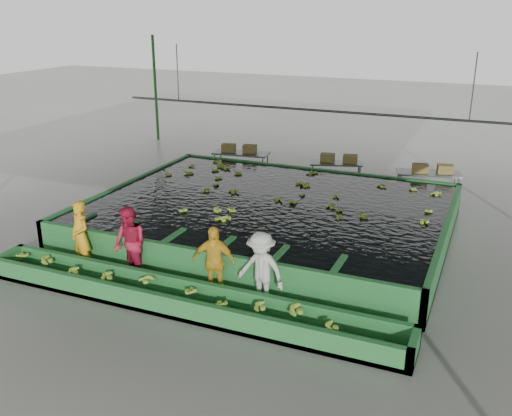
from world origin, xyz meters
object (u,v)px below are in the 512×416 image
at_px(worker_c, 214,262).
at_px(flotation_tank, 269,215).
at_px(packing_table_right, 427,186).
at_px(box_stack_left, 239,152).
at_px(sorting_trough, 181,298).
at_px(packing_table_left, 241,164).
at_px(box_stack_mid, 339,162).
at_px(worker_b, 130,244).
at_px(packing_table_mid, 336,174).
at_px(box_stack_right, 432,173).
at_px(worker_a, 81,236).
at_px(worker_d, 261,270).

bearing_deg(worker_c, flotation_tank, 83.45).
bearing_deg(packing_table_right, box_stack_left, 179.74).
bearing_deg(flotation_tank, sorting_trough, -90.00).
bearing_deg(packing_table_left, box_stack_mid, 6.59).
relative_size(worker_b, packing_table_mid, 0.95).
bearing_deg(worker_b, worker_c, 21.40).
xyz_separation_m(box_stack_mid, box_stack_right, (3.37, -0.45, 0.09)).
distance_m(worker_c, packing_table_mid, 9.46).
xyz_separation_m(worker_a, worker_d, (4.83, -0.00, -0.02)).
relative_size(worker_b, packing_table_left, 0.86).
xyz_separation_m(sorting_trough, box_stack_right, (3.98, 9.87, 0.70)).
height_order(sorting_trough, worker_b, worker_b).
bearing_deg(flotation_tank, packing_table_mid, 83.95).
bearing_deg(box_stack_mid, box_stack_right, -7.67).
bearing_deg(worker_c, worker_d, -11.78).
relative_size(sorting_trough, worker_b, 5.53).
xyz_separation_m(flotation_tank, packing_table_right, (3.86, 4.79, 0.03)).
height_order(worker_b, packing_table_left, worker_b).
bearing_deg(worker_d, worker_a, -170.52).
bearing_deg(worker_d, box_stack_right, 84.40).
bearing_deg(sorting_trough, packing_table_left, 107.46).
bearing_deg(worker_c, box_stack_left, 99.76).
xyz_separation_m(packing_table_mid, box_stack_left, (-3.75, -0.33, 0.53)).
distance_m(worker_a, packing_table_mid, 10.20).
relative_size(worker_a, packing_table_right, 0.85).
bearing_deg(packing_table_left, worker_a, -91.11).
xyz_separation_m(packing_table_mid, packing_table_right, (3.32, -0.36, 0.05)).
xyz_separation_m(packing_table_left, box_stack_left, (-0.09, 0.02, 0.48)).
height_order(worker_d, packing_table_right, worker_d).
bearing_deg(sorting_trough, worker_c, 63.80).
bearing_deg(box_stack_mid, worker_a, -112.31).
xyz_separation_m(sorting_trough, box_stack_mid, (0.62, 10.33, 0.61)).
relative_size(packing_table_mid, box_stack_mid, 1.41).
relative_size(sorting_trough, packing_table_mid, 5.28).
bearing_deg(packing_table_right, sorting_trough, -111.34).
bearing_deg(worker_a, packing_table_right, 74.34).
height_order(flotation_tank, box_stack_mid, box_stack_mid).
relative_size(worker_d, box_stack_right, 1.30).
xyz_separation_m(worker_c, worker_d, (1.15, -0.00, 0.02)).
relative_size(packing_table_mid, box_stack_left, 1.41).
distance_m(worker_a, worker_c, 3.68).
bearing_deg(box_stack_right, worker_c, -111.59).
bearing_deg(flotation_tank, worker_a, -127.42).
distance_m(worker_a, box_stack_mid, 10.30).
bearing_deg(box_stack_left, packing_table_left, -13.29).
distance_m(worker_a, worker_b, 1.45).
height_order(worker_b, worker_d, worker_b).
height_order(worker_c, packing_table_left, worker_c).
bearing_deg(sorting_trough, box_stack_left, 107.91).
distance_m(worker_d, box_stack_left, 10.28).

